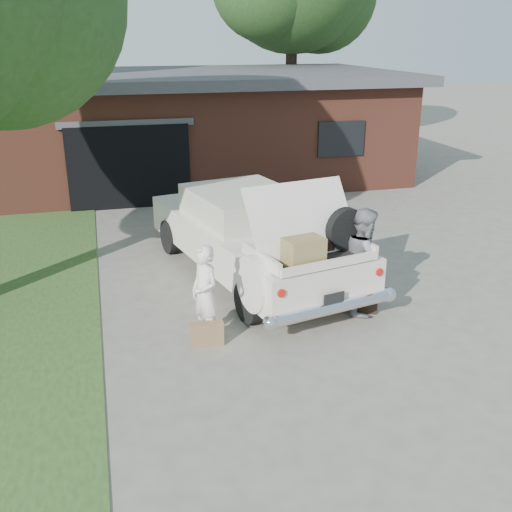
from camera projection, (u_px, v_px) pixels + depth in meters
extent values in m
plane|color=gray|center=(266.00, 335.00, 9.38)|extent=(90.00, 90.00, 0.00)
cube|color=brown|center=(199.00, 129.00, 19.51)|extent=(12.00, 7.00, 3.00)
cube|color=#4C4C51|center=(198.00, 77.00, 18.93)|extent=(12.80, 7.80, 0.30)
cube|color=black|center=(129.00, 167.00, 15.92)|extent=(3.20, 0.30, 2.20)
cube|color=#4C4C51|center=(126.00, 123.00, 15.45)|extent=(3.50, 0.12, 0.18)
cube|color=black|center=(341.00, 139.00, 17.13)|extent=(1.40, 0.08, 1.00)
cylinder|color=#38281E|center=(291.00, 82.00, 23.66)|extent=(0.44, 0.44, 5.28)
cube|color=silver|center=(251.00, 241.00, 11.51)|extent=(3.22, 5.81, 0.71)
cube|color=beige|center=(243.00, 205.00, 11.57)|extent=(2.24, 2.54, 0.57)
cube|color=black|center=(221.00, 194.00, 12.44)|extent=(1.68, 0.45, 0.48)
cube|color=black|center=(269.00, 220.00, 10.71)|extent=(1.68, 0.45, 0.48)
cylinder|color=black|center=(250.00, 302.00, 9.66)|extent=(0.39, 0.76, 0.72)
cylinder|color=black|center=(348.00, 281.00, 10.49)|extent=(0.39, 0.76, 0.72)
cylinder|color=black|center=(171.00, 237.00, 12.76)|extent=(0.39, 0.76, 0.72)
cylinder|color=black|center=(251.00, 224.00, 13.60)|extent=(0.39, 0.76, 0.72)
cylinder|color=silver|center=(333.00, 308.00, 9.27)|extent=(2.24, 0.68, 0.20)
cylinder|color=#A5140F|center=(280.00, 292.00, 8.80)|extent=(0.15, 0.14, 0.13)
cylinder|color=#A5140F|center=(378.00, 271.00, 9.58)|extent=(0.15, 0.14, 0.13)
cube|color=black|center=(334.00, 299.00, 9.20)|extent=(0.37, 0.10, 0.19)
cube|color=black|center=(309.00, 256.00, 9.65)|extent=(1.92, 1.55, 0.04)
cube|color=silver|center=(261.00, 258.00, 9.23)|extent=(0.32, 1.19, 0.20)
cube|color=silver|center=(354.00, 241.00, 9.99)|extent=(0.32, 1.19, 0.20)
cube|color=silver|center=(331.00, 264.00, 9.12)|extent=(1.73, 0.44, 0.13)
cube|color=silver|center=(302.00, 219.00, 9.67)|extent=(1.96, 1.10, 1.09)
cube|color=#4A3220|center=(293.00, 246.00, 9.70)|extent=(0.71, 0.54, 0.21)
cube|color=#99804E|center=(304.00, 251.00, 9.18)|extent=(0.68, 0.52, 0.42)
cube|color=black|center=(312.00, 246.00, 9.75)|extent=(0.69, 0.53, 0.19)
cylinder|color=black|center=(346.00, 229.00, 9.76)|extent=(0.73, 0.32, 0.71)
imported|color=white|center=(205.00, 294.00, 9.00)|extent=(0.55, 0.65, 1.51)
imported|color=gray|center=(364.00, 260.00, 9.92)|extent=(0.90, 1.03, 1.79)
cube|color=#936F4A|center=(207.00, 334.00, 9.00)|extent=(0.49, 0.16, 0.38)
cube|color=black|center=(364.00, 304.00, 10.06)|extent=(0.44, 0.27, 0.33)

